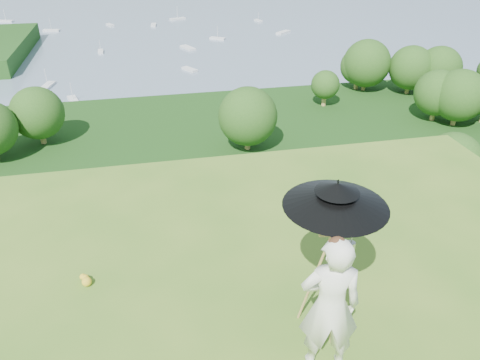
{
  "coord_description": "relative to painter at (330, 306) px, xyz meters",
  "views": [
    {
      "loc": [
        0.16,
        -1.87,
        4.53
      ],
      "look_at": [
        1.49,
        4.51,
        0.81
      ],
      "focal_mm": 35.0,
      "sensor_mm": 36.0,
      "label": 1
    }
  ],
  "objects": [
    {
      "name": "forest_slope",
      "position": [
        -1.84,
        33.49,
        -29.9
      ],
      "size": [
        140.0,
        56.0,
        22.0
      ],
      "primitive_type": "cube",
      "color": "#15350E",
      "rests_on": "bay_water"
    },
    {
      "name": "shoreline_tier",
      "position": [
        -1.84,
        73.49,
        -36.9
      ],
      "size": [
        170.0,
        28.0,
        8.0
      ],
      "primitive_type": "cube",
      "color": "gray",
      "rests_on": "bay_water"
    },
    {
      "name": "bay_water",
      "position": [
        -1.84,
        238.49,
        -34.9
      ],
      "size": [
        700.0,
        700.0,
        0.0
      ],
      "primitive_type": "plane",
      "color": "#7088A0",
      "rests_on": "ground"
    },
    {
      "name": "slope_trees",
      "position": [
        -1.84,
        33.49,
        -15.9
      ],
      "size": [
        110.0,
        50.0,
        6.0
      ],
      "primitive_type": null,
      "color": "#174414",
      "rests_on": "forest_slope"
    },
    {
      "name": "harbor_town",
      "position": [
        -1.84,
        73.49,
        -30.4
      ],
      "size": [
        110.0,
        22.0,
        5.0
      ],
      "primitive_type": null,
      "color": "silver",
      "rests_on": "shoreline_tier"
    },
    {
      "name": "moored_boats",
      "position": [
        -14.34,
        159.49,
        -34.55
      ],
      "size": [
        140.0,
        140.0,
        0.7
      ],
      "primitive_type": null,
      "color": "silver",
      "rests_on": "bay_water"
    },
    {
      "name": "painter",
      "position": [
        0.0,
        0.0,
        0.0
      ],
      "size": [
        0.73,
        0.56,
        1.79
      ],
      "primitive_type": "imported",
      "rotation": [
        0.0,
        0.0,
        2.92
      ],
      "color": "white",
      "rests_on": "ground"
    },
    {
      "name": "field_easel",
      "position": [
        0.21,
        0.58,
        -0.03
      ],
      "size": [
        0.76,
        0.76,
        1.74
      ],
      "primitive_type": null,
      "rotation": [
        0.0,
        0.0,
        -0.17
      ],
      "color": "#A98247",
      "rests_on": "ground"
    },
    {
      "name": "sun_umbrella",
      "position": [
        0.21,
        0.61,
        0.86
      ],
      "size": [
        1.35,
        1.35,
        0.65
      ],
      "primitive_type": null,
      "rotation": [
        0.0,
        0.0,
        -0.18
      ],
      "color": "black",
      "rests_on": "field_easel"
    },
    {
      "name": "painter_cap",
      "position": [
        0.0,
        0.0,
        0.85
      ],
      "size": [
        0.25,
        0.28,
        0.1
      ],
      "primitive_type": null,
      "rotation": [
        0.0,
        0.0,
        -0.26
      ],
      "color": "#CF7175",
      "rests_on": "painter"
    }
  ]
}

